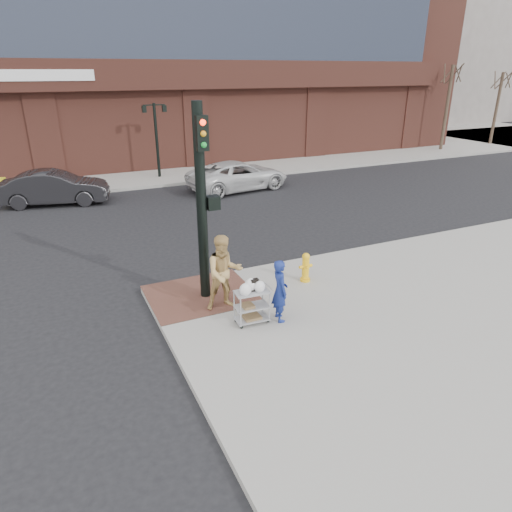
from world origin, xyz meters
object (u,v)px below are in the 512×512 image
lamp_post (156,132)px  sedan_dark (54,188)px  woman_blue (280,291)px  utility_cart (252,304)px  minivan_white (238,176)px  fire_hydrant (306,267)px  pedestrian_tan (224,273)px  traffic_signal_pole (202,199)px

lamp_post → sedan_dark: (-5.63, -3.18, -1.84)m
woman_blue → utility_cart: 0.74m
minivan_white → fire_hydrant: size_ratio=6.18×
lamp_post → sedan_dark: lamp_post is taller
pedestrian_tan → sedan_dark: 13.30m
minivan_white → utility_cart: (-5.08, -12.85, -0.08)m
woman_blue → fire_hydrant: size_ratio=1.81×
traffic_signal_pole → pedestrian_tan: 1.91m
traffic_signal_pole → pedestrian_tan: (0.21, -0.82, -1.71)m
pedestrian_tan → sedan_dark: size_ratio=0.41×
pedestrian_tan → minivan_white: (5.39, 11.88, -0.38)m
traffic_signal_pole → minivan_white: bearing=63.1°
lamp_post → utility_cart: size_ratio=3.59×
woman_blue → minivan_white: bearing=-10.1°
woman_blue → fire_hydrant: woman_blue is taller
utility_cart → pedestrian_tan: bearing=107.6°
sedan_dark → fire_hydrant: (6.04, -12.36, -0.19)m
utility_cart → fire_hydrant: (2.36, 1.48, -0.07)m
woman_blue → pedestrian_tan: pedestrian_tan is taller
lamp_post → traffic_signal_pole: 15.43m
utility_cart → fire_hydrant: bearing=32.0°
woman_blue → pedestrian_tan: 1.50m
woman_blue → minivan_white: (4.41, 13.00, -0.19)m
lamp_post → traffic_signal_pole: traffic_signal_pole is taller
woman_blue → pedestrian_tan: bearing=49.7°
pedestrian_tan → fire_hydrant: (2.67, 0.50, -0.53)m
woman_blue → minivan_white: size_ratio=0.29×
fire_hydrant → woman_blue: bearing=-136.1°
lamp_post → utility_cart: 17.24m
woman_blue → fire_hydrant: 2.37m
pedestrian_tan → minivan_white: pedestrian_tan is taller
minivan_white → fire_hydrant: (-2.72, -11.37, -0.15)m
sedan_dark → utility_cart: (3.68, -13.84, -0.12)m
fire_hydrant → utility_cart: bearing=-148.0°
pedestrian_tan → utility_cart: pedestrian_tan is taller
minivan_white → fire_hydrant: bearing=158.2°
pedestrian_tan → minivan_white: size_ratio=0.37×
traffic_signal_pole → fire_hydrant: size_ratio=5.81×
minivan_white → woman_blue: bearing=152.9°
lamp_post → sedan_dark: bearing=-150.6°
sedan_dark → fire_hydrant: sedan_dark is taller
sedan_dark → minivan_white: size_ratio=0.89×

